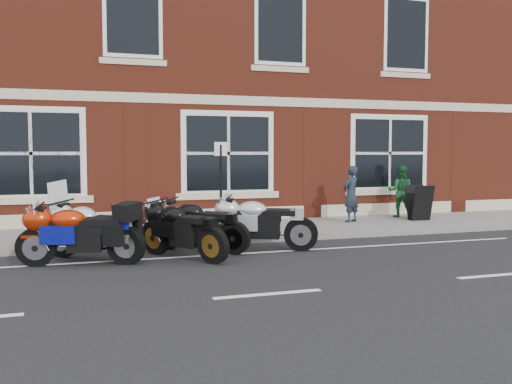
{
  "coord_description": "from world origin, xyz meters",
  "views": [
    {
      "loc": [
        -2.64,
        -10.46,
        2.0
      ],
      "look_at": [
        1.34,
        1.6,
        1.11
      ],
      "focal_mm": 40.0,
      "sensor_mm": 36.0,
      "label": 1
    }
  ],
  "objects_px": {
    "pedestrian_left": "(351,194)",
    "a_board_sign": "(419,203)",
    "moto_sport_red": "(79,233)",
    "pedestrian_right": "(401,191)",
    "parking_sign": "(221,183)",
    "barrel_planter": "(125,217)",
    "moto_sport_black": "(182,228)",
    "moto_sport_silver": "(261,222)",
    "moto_naked_black": "(199,224)",
    "moto_touring_silver": "(92,228)"
  },
  "relations": [
    {
      "from": "pedestrian_left",
      "to": "a_board_sign",
      "type": "height_order",
      "value": "pedestrian_left"
    },
    {
      "from": "a_board_sign",
      "to": "moto_sport_red",
      "type": "bearing_deg",
      "value": -160.83
    },
    {
      "from": "pedestrian_right",
      "to": "parking_sign",
      "type": "distance_m",
      "value": 6.44
    },
    {
      "from": "a_board_sign",
      "to": "parking_sign",
      "type": "height_order",
      "value": "parking_sign"
    },
    {
      "from": "pedestrian_right",
      "to": "barrel_planter",
      "type": "xyz_separation_m",
      "value": [
        -7.87,
        -0.38,
        -0.43
      ]
    },
    {
      "from": "pedestrian_left",
      "to": "pedestrian_right",
      "type": "distance_m",
      "value": 2.03
    },
    {
      "from": "moto_sport_black",
      "to": "moto_sport_silver",
      "type": "distance_m",
      "value": 1.76
    },
    {
      "from": "moto_sport_red",
      "to": "moto_sport_black",
      "type": "relative_size",
      "value": 1.16
    },
    {
      "from": "moto_naked_black",
      "to": "pedestrian_left",
      "type": "xyz_separation_m",
      "value": [
        4.73,
        2.55,
        0.32
      ]
    },
    {
      "from": "moto_touring_silver",
      "to": "barrel_planter",
      "type": "distance_m",
      "value": 3.18
    },
    {
      "from": "moto_sport_silver",
      "to": "pedestrian_right",
      "type": "xyz_separation_m",
      "value": [
        5.43,
        3.36,
        0.29
      ]
    },
    {
      "from": "moto_sport_red",
      "to": "barrel_planter",
      "type": "xyz_separation_m",
      "value": [
        1.11,
        3.49,
        -0.14
      ]
    },
    {
      "from": "moto_sport_black",
      "to": "pedestrian_left",
      "type": "relative_size",
      "value": 1.26
    },
    {
      "from": "moto_touring_silver",
      "to": "moto_sport_silver",
      "type": "distance_m",
      "value": 3.33
    },
    {
      "from": "moto_sport_black",
      "to": "parking_sign",
      "type": "height_order",
      "value": "parking_sign"
    },
    {
      "from": "moto_sport_silver",
      "to": "a_board_sign",
      "type": "bearing_deg",
      "value": -39.37
    },
    {
      "from": "pedestrian_right",
      "to": "parking_sign",
      "type": "xyz_separation_m",
      "value": [
        -5.99,
        -2.32,
        0.46
      ]
    },
    {
      "from": "pedestrian_left",
      "to": "pedestrian_right",
      "type": "bearing_deg",
      "value": 170.3
    },
    {
      "from": "parking_sign",
      "to": "a_board_sign",
      "type": "bearing_deg",
      "value": 3.24
    },
    {
      "from": "pedestrian_left",
      "to": "barrel_planter",
      "type": "xyz_separation_m",
      "value": [
        -5.94,
        0.25,
        -0.43
      ]
    },
    {
      "from": "moto_naked_black",
      "to": "barrel_planter",
      "type": "xyz_separation_m",
      "value": [
        -1.2,
        2.8,
        -0.11
      ]
    },
    {
      "from": "moto_sport_black",
      "to": "a_board_sign",
      "type": "height_order",
      "value": "a_board_sign"
    },
    {
      "from": "moto_sport_black",
      "to": "moto_naked_black",
      "type": "height_order",
      "value": "moto_sport_black"
    },
    {
      "from": "moto_sport_silver",
      "to": "moto_sport_red",
      "type": "bearing_deg",
      "value": 124.17
    },
    {
      "from": "moto_touring_silver",
      "to": "moto_naked_black",
      "type": "height_order",
      "value": "moto_touring_silver"
    },
    {
      "from": "moto_sport_black",
      "to": "moto_sport_silver",
      "type": "relative_size",
      "value": 0.92
    },
    {
      "from": "moto_sport_red",
      "to": "parking_sign",
      "type": "xyz_separation_m",
      "value": [
        3.0,
        1.55,
        0.75
      ]
    },
    {
      "from": "moto_sport_red",
      "to": "moto_naked_black",
      "type": "relative_size",
      "value": 1.31
    },
    {
      "from": "moto_touring_silver",
      "to": "moto_naked_black",
      "type": "xyz_separation_m",
      "value": [
        2.08,
        0.25,
        -0.04
      ]
    },
    {
      "from": "moto_naked_black",
      "to": "a_board_sign",
      "type": "height_order",
      "value": "a_board_sign"
    },
    {
      "from": "barrel_planter",
      "to": "moto_sport_silver",
      "type": "bearing_deg",
      "value": -50.72
    },
    {
      "from": "moto_sport_red",
      "to": "parking_sign",
      "type": "relative_size",
      "value": 1.06
    },
    {
      "from": "pedestrian_left",
      "to": "a_board_sign",
      "type": "distance_m",
      "value": 2.01
    },
    {
      "from": "pedestrian_left",
      "to": "parking_sign",
      "type": "bearing_deg",
      "value": -4.92
    },
    {
      "from": "barrel_planter",
      "to": "parking_sign",
      "type": "height_order",
      "value": "parking_sign"
    },
    {
      "from": "moto_sport_red",
      "to": "pedestrian_left",
      "type": "height_order",
      "value": "pedestrian_left"
    },
    {
      "from": "moto_sport_black",
      "to": "parking_sign",
      "type": "distance_m",
      "value": 2.02
    },
    {
      "from": "moto_sport_black",
      "to": "pedestrian_right",
      "type": "distance_m",
      "value": 8.08
    },
    {
      "from": "barrel_planter",
      "to": "moto_touring_silver",
      "type": "bearing_deg",
      "value": -106.13
    },
    {
      "from": "pedestrian_left",
      "to": "a_board_sign",
      "type": "relative_size",
      "value": 1.55
    },
    {
      "from": "moto_touring_silver",
      "to": "a_board_sign",
      "type": "relative_size",
      "value": 1.75
    },
    {
      "from": "moto_sport_black",
      "to": "barrel_planter",
      "type": "xyz_separation_m",
      "value": [
        -0.74,
        3.42,
        -0.12
      ]
    },
    {
      "from": "moto_touring_silver",
      "to": "moto_sport_red",
      "type": "distance_m",
      "value": 0.5
    },
    {
      "from": "moto_naked_black",
      "to": "pedestrian_left",
      "type": "distance_m",
      "value": 5.39
    },
    {
      "from": "moto_sport_black",
      "to": "pedestrian_left",
      "type": "bearing_deg",
      "value": -2.01
    },
    {
      "from": "moto_naked_black",
      "to": "parking_sign",
      "type": "xyz_separation_m",
      "value": [
        0.68,
        0.86,
        0.77
      ]
    },
    {
      "from": "moto_sport_silver",
      "to": "pedestrian_right",
      "type": "bearing_deg",
      "value": -32.09
    },
    {
      "from": "moto_naked_black",
      "to": "pedestrian_left",
      "type": "height_order",
      "value": "pedestrian_left"
    },
    {
      "from": "moto_sport_black",
      "to": "a_board_sign",
      "type": "bearing_deg",
      "value": -11.23
    },
    {
      "from": "pedestrian_left",
      "to": "moto_sport_silver",
      "type": "bearing_deg",
      "value": 10.52
    }
  ]
}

